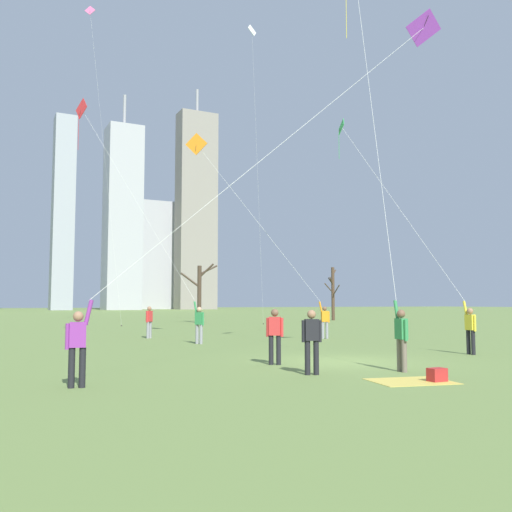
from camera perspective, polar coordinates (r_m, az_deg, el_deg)
ground_plane at (r=17.87m, az=8.70°, el=-10.45°), size 400.00×400.00×0.00m
kite_flyer_midfield_left_yellow at (r=16.72m, az=13.04°, el=2.87°), size 2.64×5.12×14.53m
kite_flyer_foreground_right_red at (r=26.30m, az=-8.44°, el=-1.73°), size 4.51×7.98×12.83m
kite_flyer_far_back_purple at (r=13.54m, az=-8.89°, el=-0.54°), size 12.11×1.80×11.63m
kite_flyer_foreground_left_green at (r=21.99m, az=18.96°, el=-3.91°), size 0.44×8.55×10.83m
kite_flyer_midfield_right_orange at (r=29.05m, az=4.11°, el=-2.58°), size 6.21×4.56×10.94m
bystander_strolling_midfield at (r=14.48m, az=5.61°, el=-8.24°), size 0.48×0.31×1.62m
bystander_watching_nearby at (r=29.60m, az=-10.67°, el=-6.37°), size 0.40×0.38×1.62m
bystander_far_off_by_trees at (r=16.74m, az=1.90°, el=-7.78°), size 0.43×0.36×1.62m
distant_kite_high_overhead_pink at (r=49.96m, az=-15.99°, el=19.56°), size 3.20×1.42×25.65m
distant_kite_low_near_trees_white at (r=50.05m, az=-0.29°, el=19.15°), size 2.52×2.12×24.95m
picnic_spot at (r=13.83m, az=16.69°, el=-11.61°), size 2.05×1.74×0.31m
bare_tree_leftmost at (r=51.69m, az=-5.69°, el=-3.45°), size 3.48×1.48×5.37m
bare_tree_far_right_edge at (r=59.44m, az=7.73°, el=-3.58°), size 2.49×2.74×5.49m
skyline_slender_spire at (r=150.34m, az=-18.81°, el=4.18°), size 5.14×5.44×48.84m
skyline_wide_slab at (r=167.54m, az=-10.35°, el=0.04°), size 11.77×9.57×30.95m
skyline_mid_tower_left at (r=161.74m, az=-6.02°, el=4.60°), size 10.80×6.06×62.99m
skyline_squat_block at (r=151.23m, az=-13.25°, el=3.80°), size 8.87×8.35×56.43m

